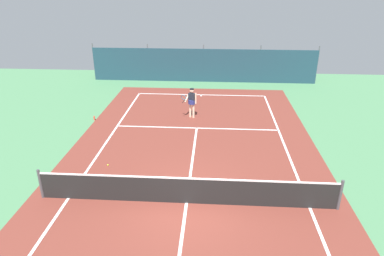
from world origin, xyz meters
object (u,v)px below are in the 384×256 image
Objects in this scene: tennis_net at (186,190)px; tennis_player at (192,101)px; water_bottle at (94,118)px; parked_car at (174,62)px; tennis_ball_near_player at (108,165)px.

tennis_player is (-0.36, 7.88, 0.45)m from tennis_net.
tennis_player reaches higher than water_bottle.
parked_car reaches higher than tennis_player.
parked_car is at bearing -55.11° from tennis_player.
water_bottle is (-5.56, 7.11, -0.39)m from tennis_net.
tennis_player is 6.83× the size of water_bottle.
tennis_net is at bearing 115.62° from tennis_player.
water_bottle is at bearing 127.99° from tennis_net.
tennis_ball_near_player is 5.25m from water_bottle.
parked_car reaches higher than tennis_net.
tennis_net is at bearing -52.01° from water_bottle.
tennis_net is 9.04m from water_bottle.
parked_car is (-2.43, 17.73, 0.33)m from tennis_net.
tennis_ball_near_player is at bearing 145.62° from tennis_net.
parked_car is at bearing 97.81° from tennis_net.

